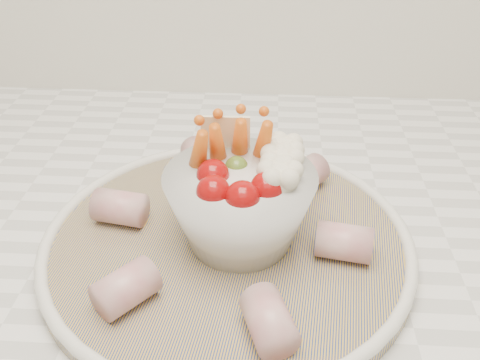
{
  "coord_description": "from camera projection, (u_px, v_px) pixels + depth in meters",
  "views": [
    {
      "loc": [
        -0.12,
        0.99,
        1.26
      ],
      "look_at": [
        -0.15,
        1.38,
        1.0
      ],
      "focal_mm": 40.0,
      "sensor_mm": 36.0,
      "label": 1
    }
  ],
  "objects": [
    {
      "name": "cured_meat_rolls",
      "position": [
        227.0,
        224.0,
        0.5
      ],
      "size": [
        0.27,
        0.29,
        0.03
      ],
      "color": "#B3525B",
      "rests_on": "serving_platter"
    },
    {
      "name": "veggie_bowl",
      "position": [
        241.0,
        201.0,
        0.49
      ],
      "size": [
        0.14,
        0.14,
        0.12
      ],
      "color": "silver",
      "rests_on": "serving_platter"
    },
    {
      "name": "serving_platter",
      "position": [
        227.0,
        241.0,
        0.52
      ],
      "size": [
        0.39,
        0.39,
        0.02
      ],
      "color": "navy",
      "rests_on": "kitchen_counter"
    }
  ]
}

